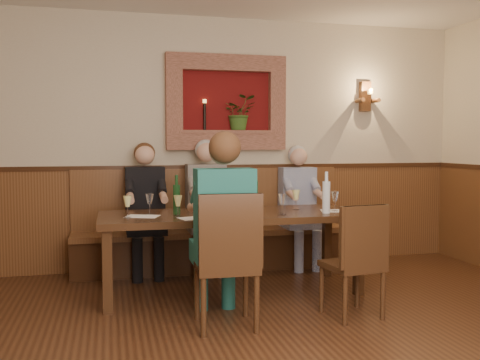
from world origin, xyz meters
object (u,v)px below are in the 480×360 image
object	(u,v)px
spittoon_bucket	(231,202)
dining_table	(231,221)
person_bench_right	(300,217)
chair_near_left	(226,288)
wine_bottle_green_a	(254,196)
bench	(212,240)
person_chair_front	(222,243)
water_bottle	(326,196)
wine_bottle_green_b	(177,198)
person_bench_left	(146,221)
person_bench_mid	(207,217)
chair_near_right	(353,284)

from	to	relation	value
spittoon_bucket	dining_table	bearing A→B (deg)	78.27
person_bench_right	chair_near_left	bearing A→B (deg)	-124.99
spittoon_bucket	wine_bottle_green_a	xyz separation A→B (m)	(0.24, 0.08, 0.05)
wine_bottle_green_a	chair_near_left	bearing A→B (deg)	-117.84
bench	person_chair_front	bearing A→B (deg)	-98.15
water_bottle	wine_bottle_green_b	bearing A→B (deg)	169.12
dining_table	spittoon_bucket	world-z (taller)	spittoon_bucket
person_bench_left	person_chair_front	distance (m)	1.68
person_bench_left	wine_bottle_green_a	xyz separation A→B (m)	(0.93, -0.91, 0.33)
person_bench_right	person_bench_mid	bearing A→B (deg)	-179.88
wine_bottle_green_a	water_bottle	size ratio (longest dim) A/B	1.03
chair_near_right	wine_bottle_green_b	distance (m)	1.72
chair_near_left	wine_bottle_green_b	xyz separation A→B (m)	(-0.25, 0.95, 0.59)
bench	person_bench_mid	distance (m)	0.29
dining_table	spittoon_bucket	xyz separation A→B (m)	(-0.03, -0.15, 0.19)
dining_table	chair_near_right	bearing A→B (deg)	-49.22
person_bench_right	water_bottle	distance (m)	1.14
person_chair_front	wine_bottle_green_a	xyz separation A→B (m)	(0.45, 0.70, 0.29)
chair_near_left	person_bench_mid	bearing A→B (deg)	86.68
water_bottle	wine_bottle_green_a	bearing A→B (deg)	165.52
dining_table	wine_bottle_green_b	distance (m)	0.55
bench	spittoon_bucket	size ratio (longest dim) A/B	12.80
dining_table	spittoon_bucket	size ratio (longest dim) A/B	10.24
person_bench_left	spittoon_bucket	world-z (taller)	person_bench_left
spittoon_bucket	person_chair_front	bearing A→B (deg)	-108.99
chair_near_right	spittoon_bucket	size ratio (longest dim) A/B	3.93
chair_near_right	bench	bearing A→B (deg)	104.99
bench	spittoon_bucket	world-z (taller)	bench
person_bench_right	wine_bottle_green_b	size ratio (longest dim) A/B	3.83
wine_bottle_green_a	wine_bottle_green_b	bearing A→B (deg)	172.50
person_bench_left	wine_bottle_green_a	size ratio (longest dim) A/B	3.55
chair_near_right	water_bottle	size ratio (longest dim) A/B	2.39
chair_near_left	chair_near_right	size ratio (longest dim) A/B	1.13
person_chair_front	wine_bottle_green_a	size ratio (longest dim) A/B	3.76
person_bench_mid	bench	bearing A→B (deg)	56.72
person_bench_right	water_bottle	world-z (taller)	person_bench_right
chair_near_right	person_chair_front	bearing A→B (deg)	163.79
bench	person_bench_mid	bearing A→B (deg)	-123.28
wine_bottle_green_a	water_bottle	distance (m)	0.67
person_bench_left	wine_bottle_green_b	bearing A→B (deg)	-74.58
person_bench_right	person_chair_front	world-z (taller)	person_chair_front
person_bench_mid	wine_bottle_green_a	distance (m)	1.00
wine_bottle_green_b	dining_table	bearing A→B (deg)	-2.50
dining_table	person_bench_right	world-z (taller)	person_bench_right
bench	person_bench_left	size ratio (longest dim) A/B	2.14
dining_table	wine_bottle_green_b	xyz separation A→B (m)	(-0.50, 0.02, 0.22)
chair_near_right	person_bench_right	xyz separation A→B (m)	(0.19, 1.76, 0.30)
person_chair_front	spittoon_bucket	distance (m)	0.70
spittoon_bucket	water_bottle	bearing A→B (deg)	-5.55
chair_near_left	spittoon_bucket	world-z (taller)	chair_near_left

